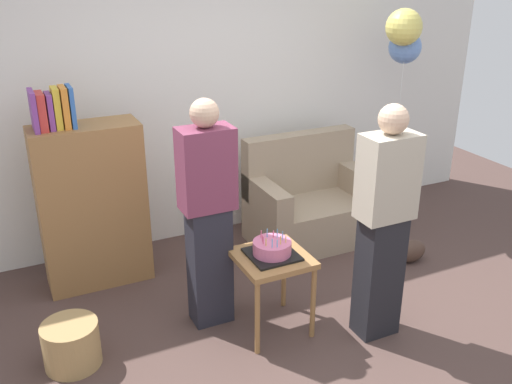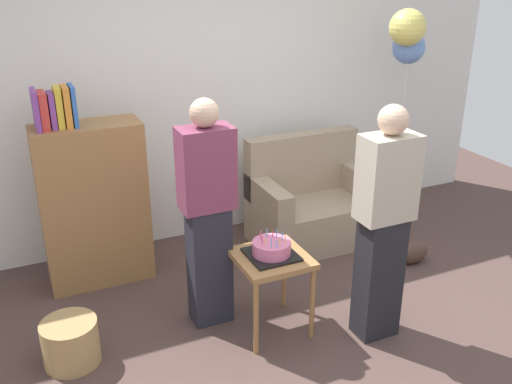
{
  "view_description": "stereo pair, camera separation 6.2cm",
  "coord_description": "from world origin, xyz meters",
  "px_view_note": "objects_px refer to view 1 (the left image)",
  "views": [
    {
      "loc": [
        -1.75,
        -2.66,
        2.44
      ],
      "look_at": [
        -0.2,
        0.59,
        0.95
      ],
      "focal_mm": 39.95,
      "sensor_mm": 36.0,
      "label": 1
    },
    {
      "loc": [
        -1.7,
        -2.68,
        2.44
      ],
      "look_at": [
        -0.2,
        0.59,
        0.95
      ],
      "focal_mm": 39.95,
      "sensor_mm": 36.0,
      "label": 2
    }
  ],
  "objects_px": {
    "couch": "(309,204)",
    "wicker_basket": "(71,344)",
    "birthday_cake": "(272,249)",
    "person_holding_cake": "(384,224)",
    "handbag": "(411,251)",
    "balloon_bunch": "(404,36)",
    "side_table": "(272,267)",
    "person_blowing_candles": "(208,215)",
    "bookshelf": "(91,203)"
  },
  "relations": [
    {
      "from": "person_holding_cake",
      "to": "side_table",
      "type": "bearing_deg",
      "value": -20.26
    },
    {
      "from": "handbag",
      "to": "balloon_bunch",
      "type": "distance_m",
      "value": 1.88
    },
    {
      "from": "birthday_cake",
      "to": "wicker_basket",
      "type": "distance_m",
      "value": 1.43
    },
    {
      "from": "wicker_basket",
      "to": "handbag",
      "type": "height_order",
      "value": "wicker_basket"
    },
    {
      "from": "couch",
      "to": "person_holding_cake",
      "type": "relative_size",
      "value": 0.67
    },
    {
      "from": "side_table",
      "to": "wicker_basket",
      "type": "xyz_separation_m",
      "value": [
        -1.33,
        0.2,
        -0.34
      ]
    },
    {
      "from": "birthday_cake",
      "to": "balloon_bunch",
      "type": "height_order",
      "value": "balloon_bunch"
    },
    {
      "from": "bookshelf",
      "to": "person_blowing_candles",
      "type": "xyz_separation_m",
      "value": [
        0.62,
        -0.9,
        0.15
      ]
    },
    {
      "from": "couch",
      "to": "birthday_cake",
      "type": "xyz_separation_m",
      "value": [
        -0.95,
        -1.1,
        0.29
      ]
    },
    {
      "from": "person_holding_cake",
      "to": "balloon_bunch",
      "type": "relative_size",
      "value": 0.8
    },
    {
      "from": "birthday_cake",
      "to": "person_blowing_candles",
      "type": "height_order",
      "value": "person_blowing_candles"
    },
    {
      "from": "couch",
      "to": "birthday_cake",
      "type": "height_order",
      "value": "couch"
    },
    {
      "from": "couch",
      "to": "wicker_basket",
      "type": "xyz_separation_m",
      "value": [
        -2.28,
        -0.9,
        -0.19
      ]
    },
    {
      "from": "bookshelf",
      "to": "wicker_basket",
      "type": "distance_m",
      "value": 1.18
    },
    {
      "from": "couch",
      "to": "side_table",
      "type": "xyz_separation_m",
      "value": [
        -0.95,
        -1.1,
        0.15
      ]
    },
    {
      "from": "couch",
      "to": "wicker_basket",
      "type": "relative_size",
      "value": 3.06
    },
    {
      "from": "person_holding_cake",
      "to": "wicker_basket",
      "type": "height_order",
      "value": "person_holding_cake"
    },
    {
      "from": "wicker_basket",
      "to": "balloon_bunch",
      "type": "distance_m",
      "value": 3.68
    },
    {
      "from": "couch",
      "to": "wicker_basket",
      "type": "distance_m",
      "value": 2.45
    },
    {
      "from": "side_table",
      "to": "birthday_cake",
      "type": "distance_m",
      "value": 0.14
    },
    {
      "from": "couch",
      "to": "person_holding_cake",
      "type": "xyz_separation_m",
      "value": [
        -0.31,
        -1.44,
        0.49
      ]
    },
    {
      "from": "person_blowing_candles",
      "to": "handbag",
      "type": "distance_m",
      "value": 2.0
    },
    {
      "from": "couch",
      "to": "bookshelf",
      "type": "bearing_deg",
      "value": 177.29
    },
    {
      "from": "birthday_cake",
      "to": "balloon_bunch",
      "type": "distance_m",
      "value": 2.43
    },
    {
      "from": "side_table",
      "to": "balloon_bunch",
      "type": "bearing_deg",
      "value": 30.3
    },
    {
      "from": "birthday_cake",
      "to": "person_holding_cake",
      "type": "height_order",
      "value": "person_holding_cake"
    },
    {
      "from": "side_table",
      "to": "birthday_cake",
      "type": "height_order",
      "value": "birthday_cake"
    },
    {
      "from": "handbag",
      "to": "birthday_cake",
      "type": "bearing_deg",
      "value": -167.95
    },
    {
      "from": "birthday_cake",
      "to": "person_holding_cake",
      "type": "bearing_deg",
      "value": -28.38
    },
    {
      "from": "person_holding_cake",
      "to": "wicker_basket",
      "type": "bearing_deg",
      "value": -7.42
    },
    {
      "from": "side_table",
      "to": "person_holding_cake",
      "type": "height_order",
      "value": "person_holding_cake"
    },
    {
      "from": "person_blowing_candles",
      "to": "person_holding_cake",
      "type": "height_order",
      "value": "same"
    },
    {
      "from": "side_table",
      "to": "person_holding_cake",
      "type": "relative_size",
      "value": 0.36
    },
    {
      "from": "wicker_basket",
      "to": "balloon_bunch",
      "type": "relative_size",
      "value": 0.18
    },
    {
      "from": "person_blowing_candles",
      "to": "person_holding_cake",
      "type": "distance_m",
      "value": 1.17
    },
    {
      "from": "birthday_cake",
      "to": "person_holding_cake",
      "type": "relative_size",
      "value": 0.2
    },
    {
      "from": "couch",
      "to": "birthday_cake",
      "type": "bearing_deg",
      "value": -130.74
    },
    {
      "from": "birthday_cake",
      "to": "wicker_basket",
      "type": "height_order",
      "value": "birthday_cake"
    },
    {
      "from": "birthday_cake",
      "to": "side_table",
      "type": "bearing_deg",
      "value": 99.92
    },
    {
      "from": "birthday_cake",
      "to": "handbag",
      "type": "xyz_separation_m",
      "value": [
        1.52,
        0.32,
        -0.53
      ]
    },
    {
      "from": "person_blowing_candles",
      "to": "handbag",
      "type": "xyz_separation_m",
      "value": [
        1.86,
        0.04,
        -0.73
      ]
    },
    {
      "from": "side_table",
      "to": "person_holding_cake",
      "type": "xyz_separation_m",
      "value": [
        0.64,
        -0.34,
        0.34
      ]
    },
    {
      "from": "person_holding_cake",
      "to": "wicker_basket",
      "type": "relative_size",
      "value": 4.53
    },
    {
      "from": "side_table",
      "to": "couch",
      "type": "bearing_deg",
      "value": 49.26
    },
    {
      "from": "side_table",
      "to": "balloon_bunch",
      "type": "height_order",
      "value": "balloon_bunch"
    },
    {
      "from": "couch",
      "to": "person_blowing_candles",
      "type": "relative_size",
      "value": 0.67
    },
    {
      "from": "person_holding_cake",
      "to": "handbag",
      "type": "height_order",
      "value": "person_holding_cake"
    },
    {
      "from": "handbag",
      "to": "couch",
      "type": "bearing_deg",
      "value": 126.39
    },
    {
      "from": "couch",
      "to": "bookshelf",
      "type": "xyz_separation_m",
      "value": [
        -1.91,
        0.09,
        0.34
      ]
    },
    {
      "from": "couch",
      "to": "person_blowing_candles",
      "type": "distance_m",
      "value": 1.6
    }
  ]
}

